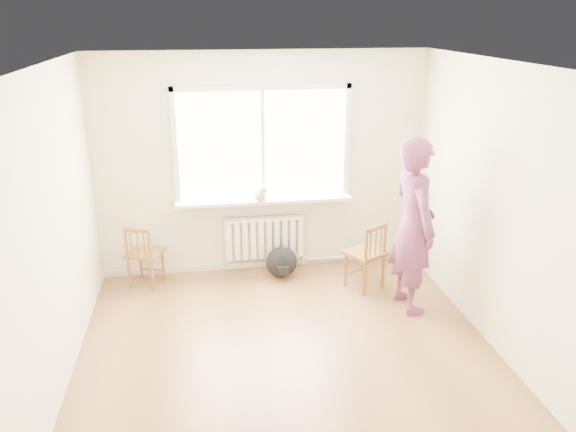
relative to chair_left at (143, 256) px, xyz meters
name	(u,v)px	position (x,y,z in m)	size (l,w,h in m)	color
floor	(293,368)	(1.47, -1.91, -0.39)	(4.50, 4.50, 0.00)	#8C5E39
ceiling	(294,68)	(1.47, -1.91, 2.31)	(4.50, 4.50, 0.00)	white
back_wall	(263,165)	(1.47, 0.34, 0.96)	(4.00, 0.01, 2.70)	beige
window	(263,140)	(1.47, 0.32, 1.27)	(2.12, 0.05, 1.42)	white
windowsill	(264,200)	(1.47, 0.23, 0.54)	(2.15, 0.22, 0.04)	white
radiator	(265,237)	(1.47, 0.25, 0.04)	(1.00, 0.12, 0.55)	white
heating_pipe	(359,256)	(2.72, 0.28, -0.31)	(0.04, 0.04, 1.40)	silver
baseboard	(264,263)	(1.47, 0.33, -0.35)	(4.00, 0.03, 0.08)	beige
chair_left	(143,256)	(0.00, 0.00, 0.00)	(0.50, 0.48, 0.78)	brown
chair_right	(368,256)	(2.60, -0.45, 0.02)	(0.55, 0.54, 0.83)	brown
person	(413,226)	(2.93, -0.95, 0.56)	(0.70, 0.46, 1.91)	#AD396A
cat	(260,193)	(1.41, 0.15, 0.66)	(0.21, 0.36, 0.25)	beige
backpack	(282,262)	(1.65, 0.01, -0.20)	(0.39, 0.29, 0.39)	black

